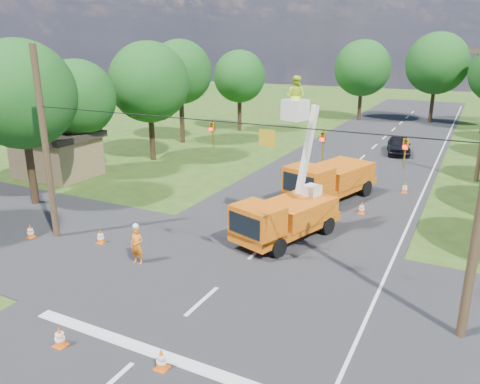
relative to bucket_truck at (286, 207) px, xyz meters
The scene contains 26 objects.
ground 13.43m from the bucket_truck, 92.44° to the left, with size 140.00×140.00×0.00m, color #2D4715.
road_main 13.43m from the bucket_truck, 92.44° to the left, with size 12.00×100.00×0.06m, color black.
road_cross 5.00m from the bucket_truck, 96.91° to the right, with size 56.00×10.00×0.07m, color black.
stop_bar 10.04m from the bucket_truck, 93.29° to the right, with size 9.00×0.45×0.02m, color silver.
edge_line 14.33m from the bucket_truck, 69.30° to the left, with size 0.12×90.00×0.02m, color silver.
bucket_truck is the anchor object (origin of this frame).
second_truck 6.67m from the bucket_truck, 89.07° to the left, with size 4.22×6.94×2.45m.
ground_worker 7.04m from the bucket_truck, 131.71° to the right, with size 0.61×0.40×1.69m, color orange.
distant_car 21.62m from the bucket_truck, 85.23° to the left, with size 1.79×4.45×1.52m, color black.
traffic_cone_0 11.43m from the bucket_truck, 105.91° to the right, with size 0.38×0.38×0.71m.
traffic_cone_1 10.45m from the bucket_truck, 88.16° to the right, with size 0.38×0.38×0.71m.
traffic_cone_2 2.53m from the bucket_truck, 57.79° to the left, with size 0.38×0.38×0.71m.
traffic_cone_3 5.92m from the bucket_truck, 64.87° to the left, with size 0.38×0.38×0.71m.
traffic_cone_4 8.80m from the bucket_truck, 150.01° to the right, with size 0.38×0.38×0.71m.
traffic_cone_5 12.34m from the bucket_truck, 153.88° to the right, with size 0.38×0.38×0.71m.
traffic_cone_6 11.05m from the bucket_truck, 68.67° to the left, with size 0.38×0.38×0.71m.
pole_left 11.46m from the bucket_truck, 155.04° to the right, with size 0.30×0.30×9.00m.
signal_span 6.52m from the bucket_truck, 70.55° to the right, with size 18.00×0.29×1.07m.
shed 18.86m from the bucket_truck, 169.88° to the left, with size 5.50×4.50×3.15m.
tree_left_b 15.86m from the bucket_truck, behind, with size 6.00×6.00×9.32m.
tree_left_c 18.01m from the bucket_truck, 165.81° to the left, with size 5.20×5.20×8.06m.
tree_left_d 19.20m from the bucket_truck, 146.47° to the left, with size 6.20×6.20×9.24m.
tree_left_e 25.00m from the bucket_truck, 135.09° to the left, with size 5.80×5.80×9.41m.
tree_left_f 29.89m from the bucket_truck, 121.26° to the left, with size 5.40×5.40×8.40m.
tree_far_a 38.98m from the bucket_truck, 98.27° to the left, with size 6.60×6.60×9.50m.
tree_far_b 40.71m from the bucket_truck, 86.55° to the left, with size 7.00×7.00×10.32m.
Camera 1 is at (8.04, -12.74, 9.00)m, focal length 35.00 mm.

